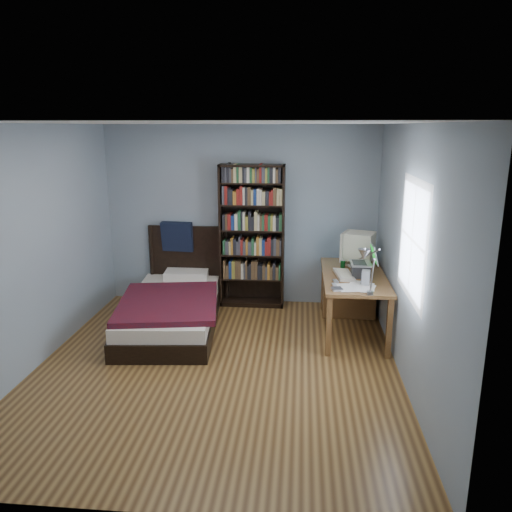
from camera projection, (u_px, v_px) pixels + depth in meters
The scene contains 14 objects.
room at pixel (218, 252), 4.98m from camera, with size 4.20×4.24×2.50m.
desk at pixel (350, 288), 6.54m from camera, with size 0.75×1.56×0.73m.
crt_monitor at pixel (358, 246), 6.39m from camera, with size 0.48×0.45×0.44m.
laptop at pixel (362, 267), 5.96m from camera, with size 0.31×0.32×0.39m.
desk_lamp at pixel (365, 259), 4.85m from camera, with size 0.23×0.52×0.61m.
keyboard at pixel (344, 275), 5.97m from camera, with size 0.19×0.48×0.03m, color #B9AF9A.
speaker at pixel (366, 278), 5.62m from camera, with size 0.09×0.09×0.17m, color gray.
soda_can at pixel (343, 264), 6.28m from camera, with size 0.06×0.06×0.11m, color #083E09.
mouse at pixel (350, 266), 6.35m from camera, with size 0.06×0.11×0.04m, color silver.
phone_silver at pixel (336, 281), 5.75m from camera, with size 0.05×0.10×0.02m, color silver.
phone_grey at pixel (334, 284), 5.63m from camera, with size 0.04×0.08×0.02m, color gray.
external_drive at pixel (337, 289), 5.46m from camera, with size 0.11×0.11×0.02m, color gray.
bookshelf at pixel (252, 236), 6.90m from camera, with size 0.89×0.30×1.98m.
bed at pixel (174, 305), 6.38m from camera, with size 1.36×2.27×1.16m.
Camera 1 is at (0.85, -4.77, 2.47)m, focal length 35.00 mm.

